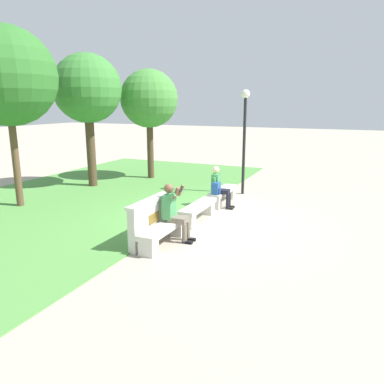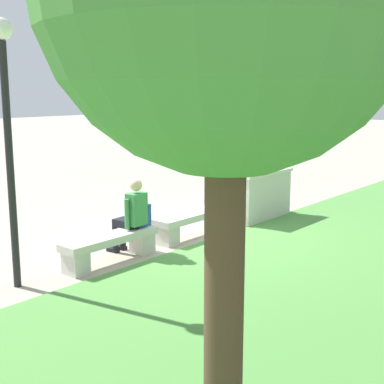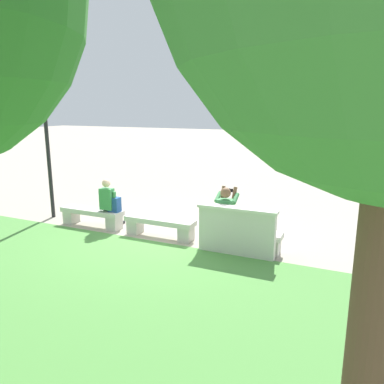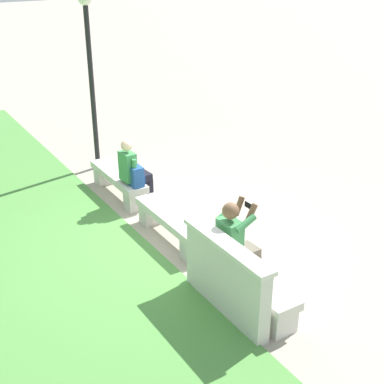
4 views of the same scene
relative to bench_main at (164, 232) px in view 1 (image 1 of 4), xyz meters
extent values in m
plane|color=#A89E8C|center=(1.95, 0.00, -0.29)|extent=(80.00, 80.00, 0.00)
cube|color=#518E42|center=(1.95, 4.38, -0.28)|extent=(17.60, 8.00, 0.03)
cube|color=beige|center=(0.00, 0.00, 0.10)|extent=(1.70, 0.40, 0.12)
cube|color=beige|center=(-0.67, 0.00, -0.13)|extent=(0.28, 0.34, 0.33)
cube|color=beige|center=(0.67, 0.00, -0.13)|extent=(0.28, 0.34, 0.33)
cube|color=beige|center=(1.95, 0.00, 0.10)|extent=(1.70, 0.40, 0.12)
cube|color=beige|center=(1.28, 0.00, -0.13)|extent=(0.28, 0.34, 0.33)
cube|color=beige|center=(2.62, 0.00, -0.13)|extent=(0.28, 0.34, 0.33)
cube|color=beige|center=(3.90, 0.00, 0.10)|extent=(1.70, 0.40, 0.12)
cube|color=beige|center=(3.23, 0.00, -0.13)|extent=(0.28, 0.34, 0.33)
cube|color=beige|center=(4.57, 0.00, -0.13)|extent=(0.28, 0.34, 0.33)
cube|color=beige|center=(0.00, 0.34, 0.18)|extent=(1.56, 0.18, 0.95)
cube|color=silver|center=(0.00, 0.34, 0.69)|extent=(1.62, 0.24, 0.06)
cube|color=brown|center=(0.00, 0.24, 0.30)|extent=(0.44, 0.02, 0.22)
cube|color=black|center=(0.27, -0.45, -0.26)|extent=(0.11, 0.24, 0.06)
cylinder|color=#6B6051|center=(0.26, -0.38, -0.05)|extent=(0.11, 0.11, 0.42)
cube|color=black|center=(0.47, -0.45, -0.26)|extent=(0.11, 0.24, 0.06)
cylinder|color=#6B6051|center=(0.46, -0.38, -0.05)|extent=(0.11, 0.11, 0.42)
cube|color=#6B6051|center=(0.36, -0.19, 0.22)|extent=(0.32, 0.43, 0.12)
cube|color=#3D894C|center=(0.35, 0.04, 0.50)|extent=(0.35, 0.23, 0.56)
sphere|color=brown|center=(0.35, 0.04, 0.92)|extent=(0.22, 0.22, 0.22)
cylinder|color=#3D894C|center=(0.16, -0.07, 0.79)|extent=(0.10, 0.31, 0.21)
cylinder|color=brown|center=(0.23, -0.20, 0.87)|extent=(0.09, 0.19, 0.27)
cylinder|color=#3D894C|center=(0.54, -0.05, 0.79)|extent=(0.10, 0.31, 0.21)
cylinder|color=brown|center=(0.48, -0.19, 0.87)|extent=(0.11, 0.19, 0.27)
cube|color=black|center=(0.36, -0.26, 0.91)|extent=(0.15, 0.02, 0.08)
cube|color=black|center=(3.32, -0.43, -0.26)|extent=(0.12, 0.23, 0.06)
cylinder|color=black|center=(3.32, -0.37, -0.05)|extent=(0.10, 0.10, 0.42)
cube|color=black|center=(3.50, -0.41, -0.26)|extent=(0.12, 0.23, 0.06)
cylinder|color=black|center=(3.50, -0.35, -0.05)|extent=(0.10, 0.10, 0.42)
cube|color=black|center=(3.39, -0.18, 0.22)|extent=(0.31, 0.42, 0.12)
cube|color=#3D894C|center=(3.38, 0.04, 0.48)|extent=(0.33, 0.22, 0.52)
sphere|color=beige|center=(3.38, 0.04, 0.87)|extent=(0.20, 0.20, 0.20)
cylinder|color=#3D894C|center=(3.18, 0.01, 0.43)|extent=(0.08, 0.08, 0.48)
cylinder|color=#3D894C|center=(3.58, 0.03, 0.43)|extent=(0.08, 0.08, 0.48)
cube|color=#234C8C|center=(3.22, -0.03, 0.34)|extent=(0.28, 0.20, 0.36)
cube|color=navy|center=(3.22, -0.14, 0.27)|extent=(0.20, 0.06, 0.16)
torus|color=black|center=(3.22, -0.03, 0.54)|extent=(0.10, 0.02, 0.10)
cylinder|color=brown|center=(1.01, 5.53, 1.20)|extent=(0.21, 0.21, 2.98)
sphere|color=#2D6B28|center=(1.01, 5.53, 3.53)|extent=(2.81, 2.81, 2.81)
cylinder|color=#4C3826|center=(6.49, 4.11, 0.99)|extent=(0.26, 0.26, 2.57)
sphere|color=#428438|center=(6.49, 4.11, 2.97)|extent=(2.32, 2.32, 2.32)
cylinder|color=#4C3826|center=(4.22, 5.34, 1.14)|extent=(0.32, 0.32, 2.87)
sphere|color=#387A33|center=(4.22, 5.34, 3.32)|extent=(2.46, 2.46, 2.46)
cylinder|color=black|center=(5.40, -0.21, 1.33)|extent=(0.10, 0.10, 3.25)
sphere|color=white|center=(5.40, -0.21, 3.09)|extent=(0.28, 0.28, 0.28)
camera|label=1|loc=(-6.94, -3.80, 2.79)|focal=35.00mm
camera|label=2|loc=(9.13, 6.09, 2.35)|focal=50.00mm
camera|label=3|loc=(-2.12, 7.22, 2.66)|focal=35.00mm
camera|label=4|loc=(-4.52, 3.67, 4.00)|focal=50.00mm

